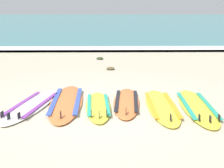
{
  "coord_description": "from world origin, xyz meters",
  "views": [
    {
      "loc": [
        0.19,
        -5.58,
        1.91
      ],
      "look_at": [
        0.3,
        0.99,
        0.25
      ],
      "focal_mm": 49.41,
      "sensor_mm": 36.0,
      "label": 1
    }
  ],
  "objects": [
    {
      "name": "surfboard_2",
      "position": [
        0.02,
        0.1,
        0.04
      ],
      "size": [
        0.57,
        1.94,
        0.18
      ],
      "color": "yellow",
      "rests_on": "ground"
    },
    {
      "name": "surfboard_3",
      "position": [
        0.58,
        0.34,
        0.04
      ],
      "size": [
        0.66,
        2.09,
        0.18
      ],
      "color": "orange",
      "rests_on": "ground"
    },
    {
      "name": "surfboard_4",
      "position": [
        1.24,
        0.09,
        0.04
      ],
      "size": [
        0.59,
        2.27,
        0.18
      ],
      "color": "yellow",
      "rests_on": "ground"
    },
    {
      "name": "surfboard_1",
      "position": [
        -0.63,
        0.37,
        0.04
      ],
      "size": [
        0.72,
        2.57,
        0.18
      ],
      "color": "orange",
      "rests_on": "ground"
    },
    {
      "name": "surfboard_0",
      "position": [
        -1.28,
        0.17,
        0.04
      ],
      "size": [
        1.01,
        2.32,
        0.18
      ],
      "color": "white",
      "rests_on": "ground"
    },
    {
      "name": "surfboard_5",
      "position": [
        1.92,
        0.04,
        0.04
      ],
      "size": [
        0.7,
        2.38,
        0.18
      ],
      "color": "yellow",
      "rests_on": "ground"
    },
    {
      "name": "wave_foam_strip",
      "position": [
        0.0,
        8.15,
        0.06
      ],
      "size": [
        80.0,
        1.25,
        0.11
      ],
      "primitive_type": "cube",
      "color": "white",
      "rests_on": "ground"
    },
    {
      "name": "seaweed_clump_near_shoreline",
      "position": [
        0.3,
        3.76,
        0.04
      ],
      "size": [
        0.26,
        0.2,
        0.09
      ],
      "primitive_type": "ellipsoid",
      "color": "#4C4228",
      "rests_on": "ground"
    },
    {
      "name": "sea",
      "position": [
        0.0,
        37.52,
        0.05
      ],
      "size": [
        80.0,
        60.0,
        0.1
      ],
      "primitive_type": "cube",
      "color": "teal",
      "rests_on": "ground"
    },
    {
      "name": "seaweed_clump_mid_sand",
      "position": [
        -0.08,
        5.68,
        0.05
      ],
      "size": [
        0.26,
        0.21,
        0.09
      ],
      "primitive_type": "ellipsoid",
      "color": "#2D381E",
      "rests_on": "ground"
    },
    {
      "name": "ground_plane",
      "position": [
        0.0,
        0.0,
        0.0
      ],
      "size": [
        80.0,
        80.0,
        0.0
      ],
      "primitive_type": "plane",
      "color": "#B7AD93"
    }
  ]
}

